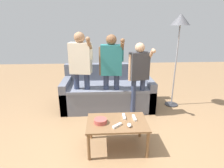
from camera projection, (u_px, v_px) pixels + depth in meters
ground_plane at (121, 146)px, 2.76m from camera, size 12.00×12.00×0.00m
couch at (108, 92)px, 4.01m from camera, size 1.89×0.91×0.89m
coffee_table at (117, 125)px, 2.62m from camera, size 0.85×0.56×0.42m
snack_bowl at (100, 121)px, 2.56m from camera, size 0.18×0.18×0.06m
game_remote_nunchuk at (129, 125)px, 2.47m from camera, size 0.06×0.09×0.05m
floor_lamp at (180, 26)px, 3.60m from camera, size 0.38×0.38×1.93m
player_left at (81, 64)px, 3.47m from camera, size 0.47×0.39×1.61m
player_center at (111, 66)px, 3.46m from camera, size 0.46×0.33×1.56m
player_right at (139, 71)px, 3.42m from camera, size 0.46×0.31×1.42m
game_remote_wand_near at (124, 117)px, 2.71m from camera, size 0.04×0.16×0.03m
game_remote_wand_far at (117, 126)px, 2.48m from camera, size 0.14×0.13×0.03m
game_remote_wand_spare at (134, 118)px, 2.67m from camera, size 0.05×0.16×0.03m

